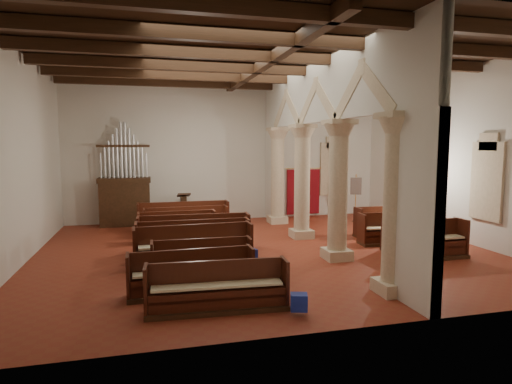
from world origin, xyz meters
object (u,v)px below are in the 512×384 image
(pipe_organ, at_px, (125,193))
(lectern, at_px, (184,210))
(nave_pew_0, at_px, (218,295))
(aisle_pew_0, at_px, (429,245))
(processional_banner, at_px, (355,204))

(pipe_organ, height_order, lectern, pipe_organ)
(nave_pew_0, distance_m, aisle_pew_0, 7.18)
(nave_pew_0, bearing_deg, processional_banner, 52.23)
(processional_banner, bearing_deg, nave_pew_0, -109.42)
(processional_banner, height_order, aisle_pew_0, processional_banner)
(lectern, bearing_deg, aisle_pew_0, -55.01)
(lectern, distance_m, processional_banner, 7.47)
(pipe_organ, height_order, aisle_pew_0, pipe_organ)
(lectern, relative_size, processional_banner, 0.63)
(processional_banner, bearing_deg, pipe_organ, -167.12)
(processional_banner, distance_m, aisle_pew_0, 6.10)
(processional_banner, xyz_separation_m, aisle_pew_0, (-0.70, -6.05, -0.37))
(pipe_organ, relative_size, lectern, 3.33)
(pipe_organ, distance_m, lectern, 2.54)
(nave_pew_0, relative_size, aisle_pew_0, 1.28)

